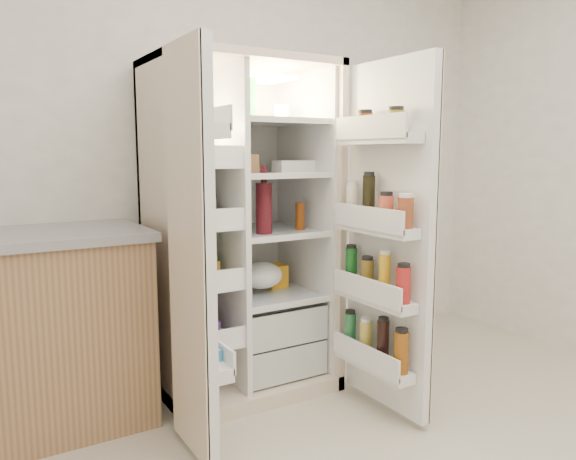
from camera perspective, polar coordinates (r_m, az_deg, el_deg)
wall_back at (r=3.38m, az=-6.33°, el=8.62°), size 4.00×0.02×2.70m
refrigerator at (r=3.08m, az=-5.08°, el=-2.66°), size 0.92×0.70×1.80m
freezer_door at (r=2.30m, az=-10.00°, el=-2.64°), size 0.15×0.40×1.72m
fridge_door at (r=2.74m, az=10.24°, el=-1.31°), size 0.17×0.58×1.72m
kitchen_counter at (r=2.89m, az=-27.69°, el=-9.72°), size 1.31×0.70×0.95m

